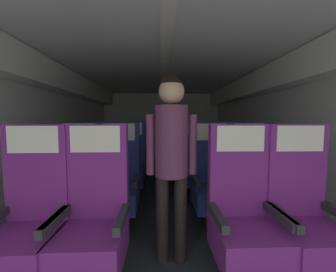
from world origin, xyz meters
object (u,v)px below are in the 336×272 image
(seat_a_left_window, at_px, (29,223))
(seat_c_left_aisle, at_px, (130,166))
(seat_b_left_window, at_px, (78,184))
(seat_b_right_window, at_px, (212,183))
(seat_d_left_aisle, at_px, (136,156))
(seat_a_left_aisle, at_px, (94,221))
(seat_d_right_window, at_px, (189,156))
(seat_d_left_window, at_px, (113,157))
(seat_c_right_aisle, at_px, (227,165))
(seat_c_right_window, at_px, (198,166))
(seat_d_right_aisle, at_px, (213,156))
(seat_b_left_aisle, at_px, (118,183))
(seat_b_right_aisle, at_px, (250,182))
(seat_a_right_window, at_px, (243,218))
(seat_c_left_window, at_px, (100,167))
(flight_attendant, at_px, (171,149))
(seat_a_right_aisle, at_px, (305,218))

(seat_a_left_window, height_order, seat_c_left_aisle, same)
(seat_b_left_window, relative_size, seat_b_right_window, 1.00)
(seat_a_left_window, xyz_separation_m, seat_d_left_aisle, (0.44, 2.73, 0.00))
(seat_a_left_aisle, height_order, seat_d_right_window, same)
(seat_d_left_window, bearing_deg, seat_a_left_aisle, -80.50)
(seat_a_left_window, distance_m, seat_c_right_aisle, 2.73)
(seat_b_right_window, bearing_deg, seat_d_right_window, 90.31)
(seat_b_left_window, bearing_deg, seat_c_right_window, 30.81)
(seat_d_left_window, height_order, seat_d_right_window, same)
(seat_d_left_aisle, relative_size, seat_d_right_aisle, 1.00)
(seat_a_left_aisle, bearing_deg, seat_b_right_window, 39.22)
(seat_b_left_window, xyz_separation_m, seat_c_left_aisle, (0.46, 0.92, 0.00))
(seat_a_left_aisle, height_order, seat_c_right_aisle, same)
(seat_b_left_aisle, relative_size, seat_b_right_aisle, 1.00)
(seat_b_right_aisle, bearing_deg, seat_a_right_window, -116.61)
(seat_c_left_aisle, relative_size, seat_d_left_aisle, 1.00)
(seat_d_left_aisle, relative_size, seat_d_right_window, 1.00)
(seat_a_left_aisle, xyz_separation_m, seat_c_left_window, (-0.45, 1.81, 0.00))
(seat_b_right_aisle, distance_m, flight_attendant, 1.26)
(seat_a_right_window, distance_m, seat_c_left_aisle, 2.12)
(seat_a_right_window, bearing_deg, seat_b_left_window, 150.21)
(seat_c_right_window, relative_size, seat_d_left_window, 1.00)
(seat_d_left_window, xyz_separation_m, seat_d_right_window, (1.55, 0.02, 0.00))
(seat_a_left_window, bearing_deg, seat_c_right_window, 49.85)
(seat_a_left_window, distance_m, seat_b_right_window, 1.80)
(seat_a_left_window, xyz_separation_m, seat_b_left_window, (-0.00, 0.91, 0.00))
(seat_a_right_aisle, height_order, seat_d_left_aisle, same)
(seat_c_left_aisle, relative_size, seat_c_right_aisle, 1.00)
(seat_b_left_window, bearing_deg, seat_b_left_aisle, 1.73)
(seat_c_right_aisle, bearing_deg, seat_c_left_aisle, 179.92)
(seat_a_left_aisle, distance_m, seat_b_right_window, 1.42)
(seat_a_left_window, bearing_deg, seat_c_left_window, 90.18)
(seat_d_right_aisle, bearing_deg, seat_c_left_window, -155.92)
(seat_b_left_window, relative_size, seat_d_right_aisle, 1.00)
(seat_a_right_window, distance_m, seat_d_right_window, 2.73)
(seat_a_right_window, relative_size, seat_b_left_window, 1.00)
(seat_a_left_window, xyz_separation_m, seat_d_right_window, (1.54, 2.75, 0.00))
(seat_a_right_aisle, bearing_deg, seat_a_left_aisle, 179.45)
(seat_a_left_aisle, bearing_deg, seat_b_left_window, 116.86)
(seat_a_right_aisle, relative_size, seat_d_left_aisle, 1.00)
(seat_c_left_window, height_order, seat_c_right_window, same)
(seat_a_left_aisle, bearing_deg, flight_attendant, 24.68)
(seat_b_right_window, relative_size, seat_c_left_window, 1.00)
(seat_c_left_window, xyz_separation_m, seat_c_right_window, (1.56, 0.01, 0.00))
(seat_a_left_aisle, relative_size, seat_c_left_window, 1.00)
(seat_d_left_window, xyz_separation_m, seat_d_right_aisle, (2.02, 0.00, 0.00))
(seat_a_left_window, bearing_deg, seat_b_right_window, 30.54)
(seat_a_right_aisle, height_order, seat_c_left_aisle, same)
(seat_a_right_window, xyz_separation_m, seat_b_right_window, (-0.01, 0.90, 0.00))
(seat_b_right_aisle, relative_size, seat_d_left_window, 1.00)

